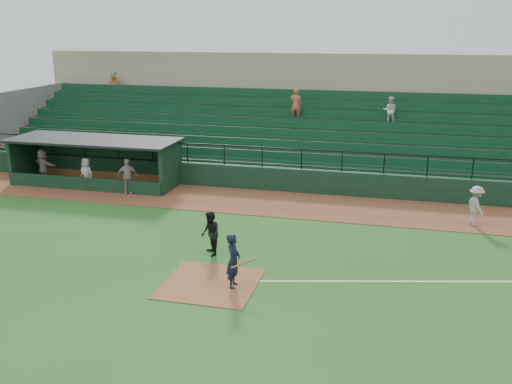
# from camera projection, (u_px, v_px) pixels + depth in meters

# --- Properties ---
(ground) EXTENTS (90.00, 90.00, 0.00)m
(ground) POSITION_uv_depth(u_px,v_px,m) (220.00, 271.00, 19.15)
(ground) COLOR #21541B
(ground) RESTS_ON ground
(warning_track) EXTENTS (40.00, 4.00, 0.03)m
(warning_track) POSITION_uv_depth(u_px,v_px,m) (272.00, 203.00, 26.59)
(warning_track) COLOR brown
(warning_track) RESTS_ON ground
(home_plate_dirt) EXTENTS (3.00, 3.00, 0.03)m
(home_plate_dirt) POSITION_uv_depth(u_px,v_px,m) (210.00, 283.00, 18.21)
(home_plate_dirt) COLOR brown
(home_plate_dirt) RESTS_ON ground
(foul_line) EXTENTS (17.49, 4.44, 0.01)m
(foul_line) POSITION_uv_depth(u_px,v_px,m) (465.00, 281.00, 18.37)
(foul_line) COLOR white
(foul_line) RESTS_ON ground
(stadium_structure) EXTENTS (38.00, 13.08, 6.40)m
(stadium_structure) POSITION_uv_depth(u_px,v_px,m) (303.00, 126.00, 33.82)
(stadium_structure) COLOR black
(stadium_structure) RESTS_ON ground
(dugout) EXTENTS (8.90, 3.20, 2.42)m
(dugout) POSITION_uv_depth(u_px,v_px,m) (99.00, 157.00, 29.98)
(dugout) COLOR black
(dugout) RESTS_ON ground
(batter_at_plate) EXTENTS (1.03, 0.71, 1.79)m
(batter_at_plate) POSITION_uv_depth(u_px,v_px,m) (233.00, 261.00, 17.74)
(batter_at_plate) COLOR black
(batter_at_plate) RESTS_ON ground
(umpire) EXTENTS (0.95, 1.00, 1.64)m
(umpire) POSITION_uv_depth(u_px,v_px,m) (210.00, 234.00, 20.33)
(umpire) COLOR black
(umpire) RESTS_ON ground
(runner) EXTENTS (0.99, 1.24, 1.67)m
(runner) POSITION_uv_depth(u_px,v_px,m) (476.00, 206.00, 23.37)
(runner) COLOR #9A9590
(runner) RESTS_ON warning_track
(dugout_player_a) EXTENTS (1.14, 0.84, 1.79)m
(dugout_player_a) POSITION_uv_depth(u_px,v_px,m) (127.00, 176.00, 27.75)
(dugout_player_a) COLOR gray
(dugout_player_a) RESTS_ON warning_track
(dugout_player_b) EXTENTS (0.91, 0.72, 1.62)m
(dugout_player_b) POSITION_uv_depth(u_px,v_px,m) (87.00, 174.00, 28.63)
(dugout_player_b) COLOR #AAA39F
(dugout_player_b) RESTS_ON warning_track
(dugout_player_c) EXTENTS (1.72, 1.12, 1.77)m
(dugout_player_c) POSITION_uv_depth(u_px,v_px,m) (43.00, 165.00, 30.06)
(dugout_player_c) COLOR #A09B95
(dugout_player_c) RESTS_ON warning_track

